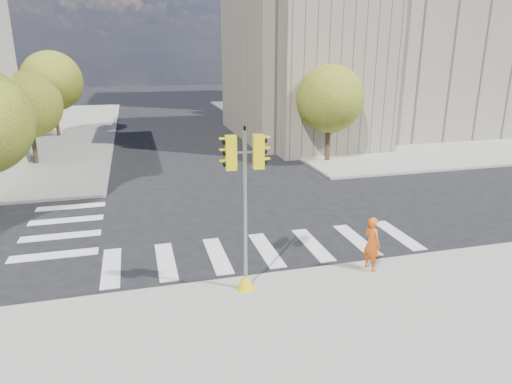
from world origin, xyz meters
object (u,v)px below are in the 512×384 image
lamp_near (314,85)px  lamp_far (260,75)px  photographer (372,244)px  traffic_signal (245,224)px

lamp_near → lamp_far: 14.00m
lamp_far → photographer: bearing=-99.3°
lamp_near → photographer: lamp_near is taller
lamp_far → photographer: (-5.35, -32.60, -3.53)m
lamp_near → lamp_far: bearing=90.0°
lamp_far → photographer: 33.22m
lamp_far → photographer: lamp_far is taller
traffic_signal → lamp_near: bearing=66.7°
photographer → lamp_far: bearing=-24.5°
lamp_far → traffic_signal: bearing=-106.2°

